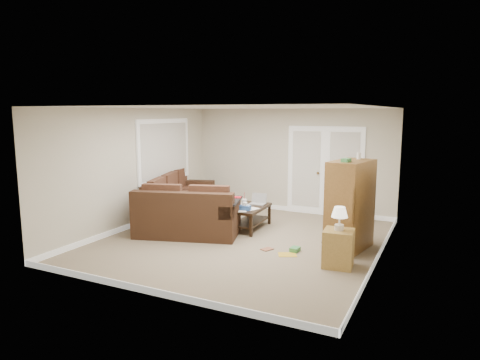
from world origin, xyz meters
The scene contains 17 objects.
floor centered at (0.00, 0.00, 0.00)m, with size 5.50×5.50×0.00m, color gray.
ceiling centered at (0.00, 0.00, 2.50)m, with size 5.00×5.50×0.02m, color silver.
wall_left centered at (-2.50, 0.00, 1.25)m, with size 0.02×5.50×2.50m, color beige.
wall_right centered at (2.50, 0.00, 1.25)m, with size 0.02×5.50×2.50m, color beige.
wall_back centered at (0.00, 2.75, 1.25)m, with size 5.00×0.02×2.50m, color beige.
wall_front centered at (0.00, -2.75, 1.25)m, with size 5.00×0.02×2.50m, color beige.
baseboards centered at (0.00, 0.00, 0.05)m, with size 5.00×5.50×0.10m, color white, non-canonical shape.
french_doors centered at (0.85, 2.71, 1.04)m, with size 1.80×0.05×2.13m.
window_left centered at (-2.46, 1.00, 1.55)m, with size 0.05×1.92×1.42m.
sectional_sofa centered at (-1.61, 0.46, 0.37)m, with size 2.80×3.19×0.94m.
coffee_table centered at (-0.21, 0.84, 0.26)m, with size 0.62×1.17×0.78m.
tv_armoire centered at (1.92, 0.40, 0.80)m, with size 0.73×1.08×1.70m.
side_cabinet centered at (1.96, -0.58, 0.35)m, with size 0.50×0.50×0.96m.
space_heater centered at (1.89, 2.45, 0.15)m, with size 0.12×0.10×0.31m, color white.
floor_magazine centered at (1.06, -0.40, 0.00)m, with size 0.31×0.24×0.01m, color gold.
floor_greenbox centered at (1.12, -0.18, 0.04)m, with size 0.14×0.19×0.08m, color #3D8848.
floor_book centered at (0.57, -0.27, 0.01)m, with size 0.15×0.21×0.02m, color brown.
Camera 1 is at (3.40, -7.08, 2.42)m, focal length 32.00 mm.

